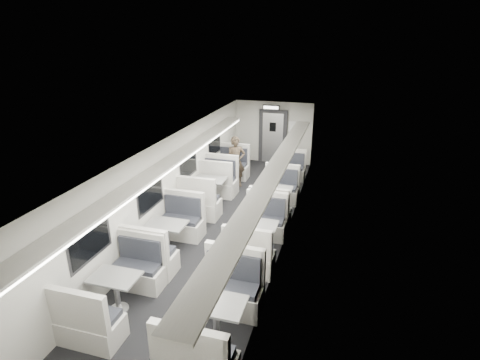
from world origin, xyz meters
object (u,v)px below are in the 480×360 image
Objects in this scene: booth_left_a at (226,175)px; booth_right_a at (287,177)px; booth_right_b at (276,200)px; booth_left_b at (210,191)px; booth_right_c at (258,238)px; vestibule_door at (273,137)px; booth_right_d at (216,322)px; passenger at (236,162)px; booth_left_d at (117,293)px; exit_sign at (271,107)px; booth_left_c at (167,238)px.

booth_right_a is (2.00, 0.50, -0.05)m from booth_left_a.
booth_right_b is at bearing -90.00° from booth_right_a.
booth_left_a is 0.97× the size of booth_left_b.
vestibule_door is (-1.00, 6.60, 0.66)m from booth_right_c.
booth_right_d is (2.00, -5.08, -0.01)m from booth_left_b.
booth_right_a is at bearing -8.30° from passenger.
vestibule_door reaches higher than booth_left_a.
booth_left_d is 2.01m from booth_right_d.
booth_right_b is 1.02× the size of vestibule_door.
booth_right_d is (2.00, -6.59, 0.01)m from booth_left_a.
booth_right_a is at bearing 90.00° from booth_right_b.
booth_left_a is 3.20m from exit_sign.
booth_left_a is at bearing 90.00° from booth_left_b.
vestibule_door is 3.39× the size of exit_sign.
passenger reaches higher than booth_left_a.
booth_right_a is 1.16× the size of passenger.
booth_left_a is 0.56m from passenger.
booth_left_a is 1.07× the size of vestibule_door.
booth_left_b is 2.84m from booth_right_a.
booth_left_d is at bearing -96.52° from exit_sign.
booth_left_c is 2.04m from booth_left_d.
booth_left_d is 5.22m from booth_right_b.
booth_right_d is at bearing -48.65° from booth_left_c.
booth_left_d is at bearing 173.32° from booth_right_d.
booth_right_a is at bearing 45.26° from booth_left_b.
vestibule_door reaches higher than booth_left_b.
booth_right_c is (2.00, -2.21, -0.03)m from booth_left_b.
booth_right_b is at bearing 90.00° from booth_right_c.
booth_left_b is at bearing -104.36° from exit_sign.
booth_right_d is at bearing -90.00° from booth_right_b.
exit_sign is (1.00, 2.39, 1.88)m from booth_left_a.
booth_left_c reaches higher than booth_right_c.
booth_right_d is 1.09× the size of vestibule_door.
booth_left_c is at bearing 90.00° from booth_left_d.
exit_sign is at bearing 99.28° from booth_right_c.
exit_sign reaches higher than passenger.
booth_right_c is at bearing -61.78° from booth_left_a.
booth_right_c is at bearing -47.86° from booth_left_b.
passenger is (-1.67, 3.83, 0.47)m from booth_right_c.
booth_left_b reaches higher than booth_right_a.
booth_left_a is 6.36m from booth_left_d.
booth_right_c is 3.44× the size of exit_sign.
booth_right_c is 6.48m from exit_sign.
booth_right_b is at bearing -0.59° from booth_left_b.
booth_right_b is 2.39m from passenger.
booth_left_b is at bearing -134.74° from booth_right_a.
booth_left_c reaches higher than booth_right_b.
booth_right_c is at bearing -90.00° from booth_right_a.
booth_left_c is at bearing -97.91° from vestibule_door.
booth_right_a is at bearing 90.00° from booth_right_d.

